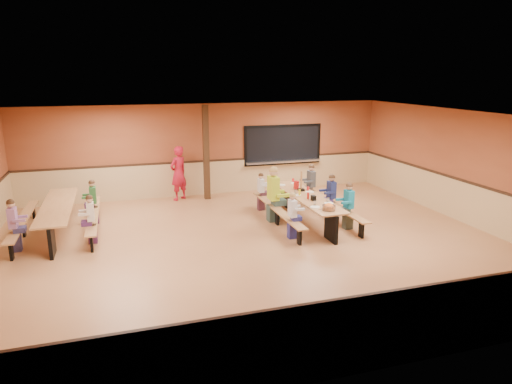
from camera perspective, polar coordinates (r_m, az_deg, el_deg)
name	(u,v)px	position (r m, az deg, el deg)	size (l,w,h in m)	color
ground	(252,245)	(10.85, -0.46, -6.64)	(12.00, 12.00, 0.00)	#9B603B
room_envelope	(252,217)	(10.62, -0.47, -3.17)	(12.04, 10.04, 3.02)	brown
kitchen_pass_through	(283,147)	(15.84, 3.39, 5.70)	(2.78, 0.28, 1.38)	black
structural_post	(206,153)	(14.55, -6.25, 4.89)	(0.18, 0.18, 3.00)	#311E10
cafeteria_table_main	(306,203)	(12.43, 6.26, -1.39)	(1.91, 3.70, 0.74)	#AB7343
cafeteria_table_second	(58,213)	(12.51, -23.49, -2.45)	(1.91, 3.70, 0.74)	#AB7343
seated_child_white_left	(292,216)	(11.16, 4.56, -3.00)	(0.33, 0.27, 1.13)	silver
seated_adult_yellow	(273,195)	(12.38, 2.18, -0.33)	(0.51, 0.41, 1.49)	#B7D326
seated_child_grey_left	(261,192)	(13.43, 0.62, 0.02)	(0.32, 0.26, 1.10)	silver
seated_child_teal_right	(348,206)	(12.03, 11.48, -1.75)	(0.37, 0.30, 1.21)	#136D87
seated_child_navy_right	(331,196)	(12.88, 9.37, -0.55)	(0.37, 0.31, 1.22)	navy
seated_child_char_right	(311,185)	(14.08, 6.90, 0.90)	(0.39, 0.32, 1.25)	#43474D
seated_child_purple_sec	(14,226)	(11.66, -28.04, -3.77)	(0.37, 0.30, 1.20)	#986496
seated_child_green_sec	(94,202)	(13.01, -19.65, -1.17)	(0.35, 0.29, 1.18)	#2B6631
seated_child_tan_sec	(91,219)	(11.50, -19.90, -3.25)	(0.35, 0.28, 1.16)	beige
standing_woman	(178,173)	(14.68, -9.67, 2.33)	(0.63, 0.41, 1.73)	#B3142A
punch_pitcher	(296,185)	(13.06, 5.06, 0.88)	(0.16, 0.16, 0.22)	red
chip_bowl	(329,207)	(11.11, 9.09, -1.88)	(0.32, 0.32, 0.15)	orange
napkin_dispenser	(313,198)	(11.91, 7.19, -0.74)	(0.10, 0.14, 0.13)	black
condiment_mustard	(300,193)	(12.33, 5.46, -0.07)	(0.06, 0.06, 0.17)	yellow
condiment_ketchup	(308,196)	(12.04, 6.53, -0.45)	(0.06, 0.06, 0.17)	#B2140F
table_paddle	(301,186)	(12.83, 5.67, 0.74)	(0.16, 0.16, 0.56)	black
place_settings	(306,194)	(12.36, 6.29, -0.19)	(0.65, 3.30, 0.11)	beige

